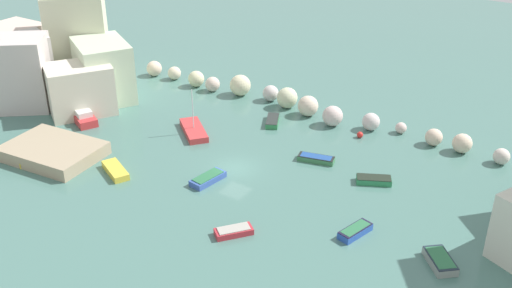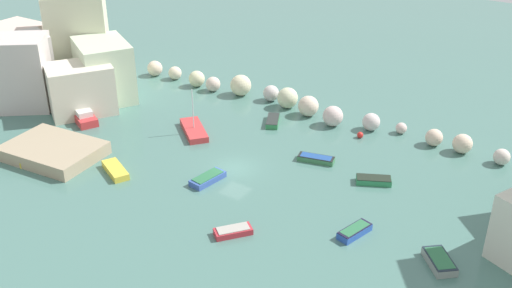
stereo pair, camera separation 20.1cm
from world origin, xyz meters
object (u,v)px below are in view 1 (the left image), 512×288
(moored_boat_4, at_px, (234,231))
(moored_boat_9, at_px, (273,121))
(moored_boat_0, at_px, (194,130))
(moored_boat_10, at_px, (355,231))
(moored_boat_7, at_px, (82,116))
(moored_boat_8, at_px, (440,261))
(stone_dock, at_px, (53,151))
(moored_boat_1, at_px, (31,159))
(moored_boat_3, at_px, (115,170))
(channel_buoy, at_px, (360,135))
(moored_boat_5, at_px, (316,159))
(moored_boat_2, at_px, (374,180))
(moored_boat_6, at_px, (208,179))

(moored_boat_4, distance_m, moored_boat_9, 20.95)
(moored_boat_0, xyz_separation_m, moored_boat_10, (22.09, -7.60, -0.00))
(moored_boat_7, height_order, moored_boat_9, moored_boat_7)
(moored_boat_9, relative_size, moored_boat_10, 1.05)
(moored_boat_4, xyz_separation_m, moored_boat_8, (15.05, 5.08, 0.07))
(stone_dock, xyz_separation_m, moored_boat_1, (-1.12, -1.78, -0.37))
(moored_boat_0, bearing_deg, moored_boat_9, 88.11)
(moored_boat_0, xyz_separation_m, moored_boat_1, (-9.54, -13.48, -0.06))
(moored_boat_3, relative_size, moored_boat_7, 0.72)
(stone_dock, height_order, channel_buoy, stone_dock)
(moored_boat_3, distance_m, moored_boat_5, 19.23)
(moored_boat_4, distance_m, moored_boat_8, 15.89)
(moored_boat_2, bearing_deg, moored_boat_1, -0.65)
(moored_boat_10, bearing_deg, moored_boat_9, 64.50)
(moored_boat_2, xyz_separation_m, moored_boat_7, (-32.64, -4.81, 0.23))
(moored_boat_2, xyz_separation_m, moored_boat_5, (-6.34, 0.80, -0.00))
(moored_boat_4, xyz_separation_m, moored_boat_9, (-8.04, 19.34, 0.01))
(moored_boat_6, xyz_separation_m, moored_boat_8, (21.68, -0.41, 0.05))
(moored_boat_3, distance_m, moored_boat_4, 14.99)
(moored_boat_3, bearing_deg, moored_boat_1, 44.11)
(channel_buoy, bearing_deg, moored_boat_5, -102.15)
(moored_boat_4, height_order, moored_boat_8, moored_boat_8)
(stone_dock, xyz_separation_m, moored_boat_7, (-3.97, 7.55, -0.11))
(moored_boat_6, bearing_deg, moored_boat_9, -165.44)
(moored_boat_9, bearing_deg, moored_boat_4, -3.54)
(moored_boat_4, height_order, moored_boat_7, moored_boat_7)
(moored_boat_8, bearing_deg, moored_boat_9, -162.23)
(moored_boat_4, relative_size, moored_boat_8, 0.93)
(moored_boat_2, bearing_deg, moored_boat_5, -33.22)
(moored_boat_6, relative_size, moored_boat_7, 0.65)
(moored_boat_3, distance_m, moored_boat_7, 13.22)
(moored_boat_2, height_order, moored_boat_5, moored_boat_2)
(moored_boat_5, height_order, moored_boat_6, moored_boat_6)
(moored_boat_5, bearing_deg, moored_boat_1, 19.54)
(channel_buoy, relative_size, moored_boat_10, 0.20)
(moored_boat_1, height_order, moored_boat_10, moored_boat_10)
(moored_boat_3, height_order, moored_boat_10, moored_boat_10)
(moored_boat_0, height_order, moored_boat_2, moored_boat_0)
(channel_buoy, xyz_separation_m, moored_boat_2, (4.82, -7.86, -0.03))
(moored_boat_5, relative_size, moored_boat_6, 1.01)
(moored_boat_9, distance_m, moored_boat_10, 21.54)
(moored_boat_4, distance_m, moored_boat_6, 8.60)
(moored_boat_4, bearing_deg, moored_boat_2, 13.62)
(moored_boat_1, relative_size, moored_boat_7, 0.56)
(moored_boat_1, xyz_separation_m, moored_boat_4, (23.44, 0.71, 0.01))
(moored_boat_2, relative_size, moored_boat_6, 0.92)
(moored_boat_6, bearing_deg, moored_boat_3, -58.33)
(moored_boat_2, xyz_separation_m, moored_boat_6, (-12.96, -7.95, 0.00))
(channel_buoy, bearing_deg, stone_dock, -139.70)
(stone_dock, relative_size, moored_boat_4, 2.92)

